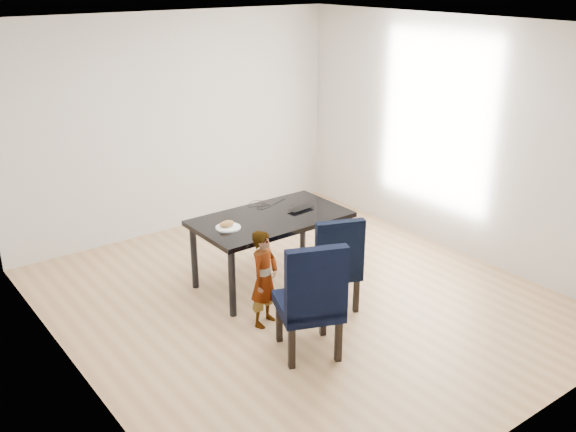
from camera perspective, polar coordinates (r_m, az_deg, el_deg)
floor at (r=6.61m, az=1.05°, el=-7.43°), size 4.50×5.00×0.01m
ceiling at (r=5.82m, az=1.24°, el=16.68°), size 4.50×5.00×0.01m
wall_back at (r=8.13m, az=-9.91°, el=8.03°), size 4.50×0.01×2.70m
wall_front at (r=4.51m, az=21.16°, el=-4.07°), size 4.50×0.01×2.70m
wall_left at (r=5.09m, az=-19.31°, el=-0.95°), size 0.01×5.00×2.70m
wall_right at (r=7.63m, az=14.71°, el=6.78°), size 0.01×5.00×2.70m
dining_table at (r=6.80m, az=-1.52°, el=-2.99°), size 1.60×0.90×0.75m
chair_left at (r=5.53m, az=1.83°, el=-7.12°), size 0.69×0.70×1.08m
chair_right at (r=6.30m, az=3.97°, el=-3.96°), size 0.62×0.63×0.98m
child at (r=5.98m, az=-2.11°, el=-5.57°), size 0.41×0.35×0.95m
plate at (r=6.39m, az=-5.34°, el=-1.02°), size 0.30×0.30×0.01m
sandwich at (r=6.37m, az=-5.47°, el=-0.70°), size 0.17×0.09×0.07m
laptop at (r=6.87m, az=0.90°, el=0.74°), size 0.31×0.21×0.02m
cable_tangle at (r=6.92m, az=-2.15°, el=0.83°), size 0.17×0.17×0.01m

